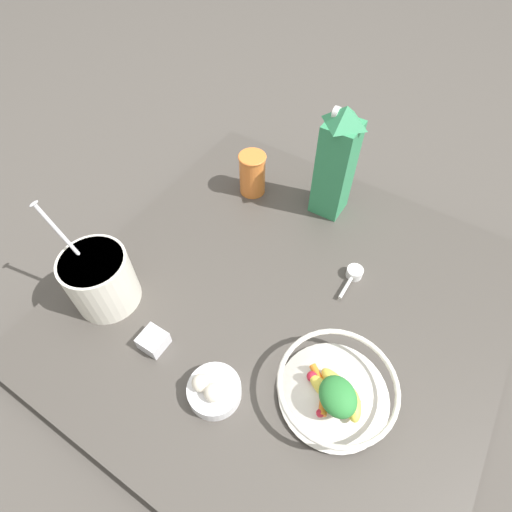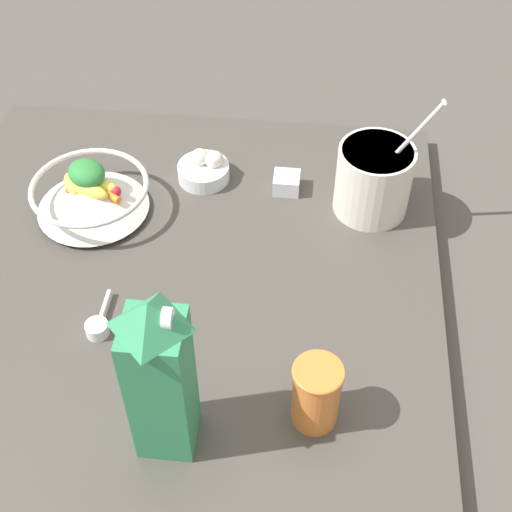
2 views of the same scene
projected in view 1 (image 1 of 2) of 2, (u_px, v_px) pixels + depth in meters
The scene contains 9 objects.
ground_plane at pixel (283, 309), 0.91m from camera, with size 6.00×6.00×0.00m, color #4C4742.
countertop at pixel (284, 304), 0.90m from camera, with size 0.91×0.91×0.04m.
fruit_bowl at pixel (336, 390), 0.72m from camera, with size 0.22×0.22×0.09m.
milk_carton at pixel (336, 163), 0.94m from camera, with size 0.08×0.08×0.30m.
yogurt_tub at pixel (100, 278), 0.83m from camera, with size 0.14×0.17×0.25m.
drinking_cup at pixel (252, 173), 1.05m from camera, with size 0.07×0.07×0.12m.
spice_jar at pixel (154, 341), 0.80m from camera, with size 0.05×0.05×0.03m.
measuring_scoop at pixel (354, 274), 0.91m from camera, with size 0.10×0.04×0.02m.
garlic_bowl at pixel (212, 390), 0.74m from camera, with size 0.10×0.10×0.06m.
Camera 1 is at (0.42, 0.19, 0.80)m, focal length 28.00 mm.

